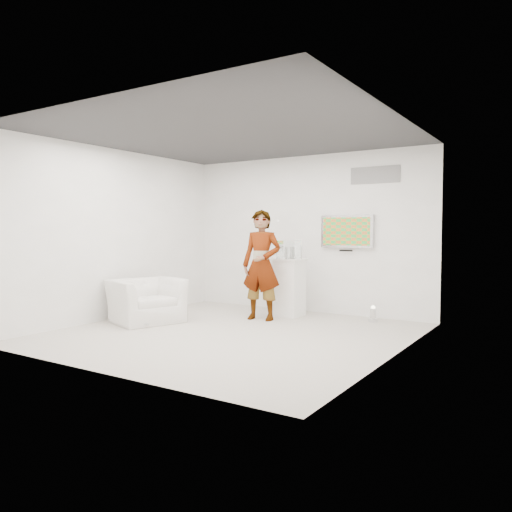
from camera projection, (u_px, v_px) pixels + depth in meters
name	position (u px, v px, depth m)	size (l,w,h in m)	color
room	(232.00, 235.00, 7.51)	(5.01, 5.01, 3.00)	#B0A8A1
tv	(347.00, 231.00, 9.12)	(1.00, 0.08, 0.60)	#BCBCC0
logo_decal	(375.00, 175.00, 8.83)	(0.90, 0.02, 0.30)	slate
person	(262.00, 265.00, 8.71)	(0.70, 0.46, 1.93)	white
armchair	(146.00, 301.00, 8.53)	(1.13, 0.99, 0.74)	white
pedestal	(289.00, 287.00, 9.12)	(0.51, 0.51, 1.06)	white
floor_uplight	(373.00, 314.00, 8.54)	(0.17, 0.17, 0.26)	silver
vitrine	(289.00, 250.00, 9.08)	(0.33, 0.33, 0.33)	white
console	(289.00, 253.00, 9.08)	(0.05, 0.15, 0.21)	white
wii_remote	(278.00, 221.00, 8.71)	(0.04, 0.15, 0.04)	white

